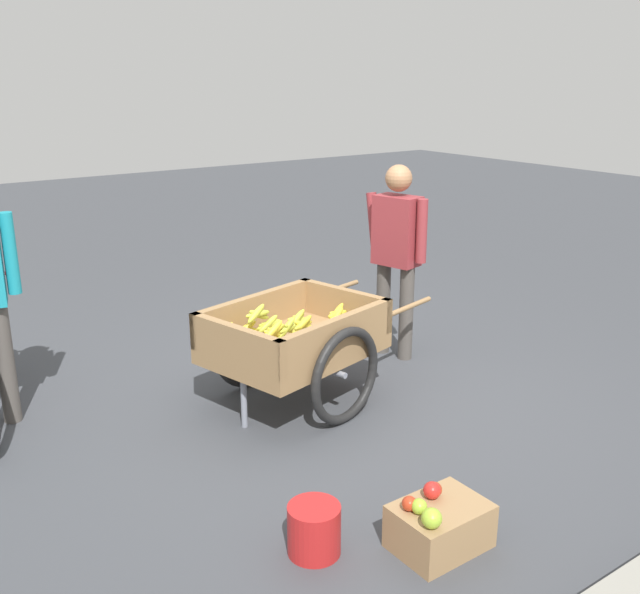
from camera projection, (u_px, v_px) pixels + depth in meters
The scene contains 5 objects.
ground_plane at pixel (337, 401), 4.94m from camera, with size 24.00×24.00×0.00m, color #3D3F44.
fruit_cart at pixel (294, 342), 4.80m from camera, with size 1.78×1.14×0.72m.
vendor_person at pixel (397, 246), 5.49m from camera, with size 0.27×0.55×1.50m.
plastic_bucket at pixel (314, 530), 3.35m from camera, with size 0.25×0.25×0.24m, color #B21E1E.
apple_crate at pixel (439, 524), 3.39m from camera, with size 0.44×0.32×0.31m.
Camera 1 is at (2.71, 3.60, 2.15)m, focal length 40.54 mm.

